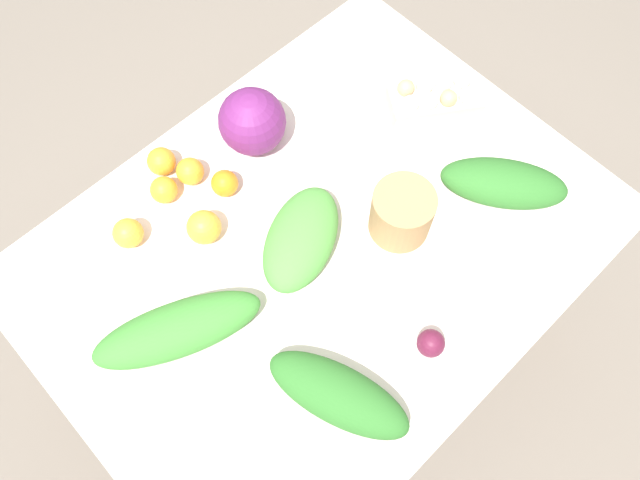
{
  "coord_description": "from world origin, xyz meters",
  "views": [
    {
      "loc": [
        0.42,
        0.44,
        2.07
      ],
      "look_at": [
        0.0,
        0.0,
        0.75
      ],
      "focal_mm": 35.0,
      "sensor_mm": 36.0,
      "label": 1
    }
  ],
  "objects_px": {
    "orange_3": "(161,161)",
    "orange_5": "(225,183)",
    "paper_bag": "(402,213)",
    "greens_bunch_chard": "(301,239)",
    "greens_bunch_beet_tops": "(504,183)",
    "orange_2": "(190,171)",
    "orange_0": "(164,190)",
    "egg_carton": "(435,99)",
    "beet_root": "(431,343)",
    "orange_1": "(128,233)",
    "greens_bunch_scallion": "(178,330)",
    "orange_4": "(204,227)",
    "greens_bunch_kale": "(338,394)",
    "cabbage_purple": "(252,121)"
  },
  "relations": [
    {
      "from": "greens_bunch_beet_tops",
      "to": "orange_2",
      "type": "xyz_separation_m",
      "value": [
        0.52,
        -0.55,
        -0.01
      ]
    },
    {
      "from": "paper_bag",
      "to": "orange_1",
      "type": "distance_m",
      "value": 0.63
    },
    {
      "from": "paper_bag",
      "to": "orange_5",
      "type": "height_order",
      "value": "paper_bag"
    },
    {
      "from": "beet_root",
      "to": "orange_3",
      "type": "distance_m",
      "value": 0.77
    },
    {
      "from": "egg_carton",
      "to": "greens_bunch_chard",
      "type": "distance_m",
      "value": 0.52
    },
    {
      "from": "paper_bag",
      "to": "orange_1",
      "type": "relative_size",
      "value": 2.03
    },
    {
      "from": "paper_bag",
      "to": "greens_bunch_chard",
      "type": "xyz_separation_m",
      "value": [
        0.2,
        -0.12,
        -0.02
      ]
    },
    {
      "from": "orange_0",
      "to": "orange_1",
      "type": "relative_size",
      "value": 0.92
    },
    {
      "from": "greens_bunch_beet_tops",
      "to": "orange_1",
      "type": "relative_size",
      "value": 4.24
    },
    {
      "from": "greens_bunch_kale",
      "to": "orange_3",
      "type": "bearing_deg",
      "value": -96.67
    },
    {
      "from": "greens_bunch_scallion",
      "to": "orange_2",
      "type": "height_order",
      "value": "greens_bunch_scallion"
    },
    {
      "from": "paper_bag",
      "to": "orange_0",
      "type": "height_order",
      "value": "paper_bag"
    },
    {
      "from": "orange_1",
      "to": "orange_2",
      "type": "height_order",
      "value": "orange_1"
    },
    {
      "from": "paper_bag",
      "to": "greens_bunch_chard",
      "type": "relative_size",
      "value": 0.53
    },
    {
      "from": "orange_1",
      "to": "orange_4",
      "type": "bearing_deg",
      "value": 140.54
    },
    {
      "from": "orange_1",
      "to": "orange_4",
      "type": "xyz_separation_m",
      "value": [
        -0.14,
        0.11,
        0.0
      ]
    },
    {
      "from": "orange_0",
      "to": "orange_2",
      "type": "height_order",
      "value": "orange_2"
    },
    {
      "from": "beet_root",
      "to": "orange_5",
      "type": "relative_size",
      "value": 0.93
    },
    {
      "from": "orange_2",
      "to": "orange_3",
      "type": "bearing_deg",
      "value": -64.41
    },
    {
      "from": "paper_bag",
      "to": "orange_3",
      "type": "bearing_deg",
      "value": -59.12
    },
    {
      "from": "egg_carton",
      "to": "greens_bunch_scallion",
      "type": "bearing_deg",
      "value": 35.75
    },
    {
      "from": "greens_bunch_chard",
      "to": "orange_2",
      "type": "relative_size",
      "value": 4.05
    },
    {
      "from": "egg_carton",
      "to": "greens_bunch_beet_tops",
      "type": "xyz_separation_m",
      "value": [
        0.07,
        0.28,
        0.0
      ]
    },
    {
      "from": "orange_3",
      "to": "orange_5",
      "type": "bearing_deg",
      "value": 115.42
    },
    {
      "from": "orange_0",
      "to": "orange_5",
      "type": "xyz_separation_m",
      "value": [
        -0.12,
        0.09,
        0.0
      ]
    },
    {
      "from": "greens_bunch_scallion",
      "to": "orange_1",
      "type": "height_order",
      "value": "greens_bunch_scallion"
    },
    {
      "from": "paper_bag",
      "to": "orange_2",
      "type": "xyz_separation_m",
      "value": [
        0.27,
        -0.44,
        -0.03
      ]
    },
    {
      "from": "paper_bag",
      "to": "orange_4",
      "type": "relative_size",
      "value": 1.79
    },
    {
      "from": "greens_bunch_beet_tops",
      "to": "orange_1",
      "type": "xyz_separation_m",
      "value": [
        0.73,
        -0.52,
        -0.01
      ]
    },
    {
      "from": "cabbage_purple",
      "to": "orange_3",
      "type": "xyz_separation_m",
      "value": [
        0.22,
        -0.09,
        -0.05
      ]
    },
    {
      "from": "greens_bunch_beet_tops",
      "to": "orange_4",
      "type": "relative_size",
      "value": 3.72
    },
    {
      "from": "orange_2",
      "to": "orange_4",
      "type": "xyz_separation_m",
      "value": [
        0.07,
        0.14,
        0.01
      ]
    },
    {
      "from": "greens_bunch_scallion",
      "to": "greens_bunch_chard",
      "type": "relative_size",
      "value": 1.35
    },
    {
      "from": "orange_0",
      "to": "orange_5",
      "type": "height_order",
      "value": "same"
    },
    {
      "from": "paper_bag",
      "to": "orange_0",
      "type": "distance_m",
      "value": 0.57
    },
    {
      "from": "orange_2",
      "to": "orange_4",
      "type": "relative_size",
      "value": 0.84
    },
    {
      "from": "egg_carton",
      "to": "greens_bunch_kale",
      "type": "bearing_deg",
      "value": 61.29
    },
    {
      "from": "cabbage_purple",
      "to": "orange_2",
      "type": "distance_m",
      "value": 0.19
    },
    {
      "from": "orange_4",
      "to": "orange_5",
      "type": "height_order",
      "value": "orange_4"
    },
    {
      "from": "greens_bunch_kale",
      "to": "orange_3",
      "type": "relative_size",
      "value": 4.52
    },
    {
      "from": "egg_carton",
      "to": "greens_bunch_scallion",
      "type": "relative_size",
      "value": 0.68
    },
    {
      "from": "beet_root",
      "to": "orange_2",
      "type": "distance_m",
      "value": 0.7
    },
    {
      "from": "orange_1",
      "to": "orange_4",
      "type": "distance_m",
      "value": 0.18
    },
    {
      "from": "greens_bunch_kale",
      "to": "beet_root",
      "type": "relative_size",
      "value": 5.15
    },
    {
      "from": "cabbage_purple",
      "to": "orange_1",
      "type": "bearing_deg",
      "value": 1.26
    },
    {
      "from": "greens_bunch_beet_tops",
      "to": "orange_1",
      "type": "bearing_deg",
      "value": -35.5
    },
    {
      "from": "orange_3",
      "to": "greens_bunch_scallion",
      "type": "bearing_deg",
      "value": 57.34
    },
    {
      "from": "greens_bunch_scallion",
      "to": "orange_4",
      "type": "distance_m",
      "value": 0.25
    },
    {
      "from": "greens_bunch_chard",
      "to": "orange_1",
      "type": "xyz_separation_m",
      "value": [
        0.28,
        -0.29,
        -0.01
      ]
    },
    {
      "from": "orange_3",
      "to": "orange_5",
      "type": "relative_size",
      "value": 1.06
    }
  ]
}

